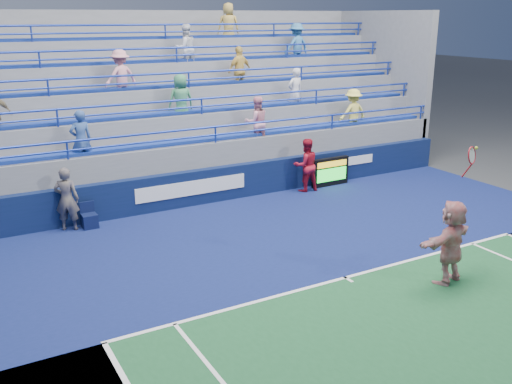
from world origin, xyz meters
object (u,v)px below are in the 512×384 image
line_judge (67,199)px  serve_speed_board (330,172)px  judge_chair (89,220)px  tennis_player (451,242)px  ball_girl (306,165)px

line_judge → serve_speed_board: bearing=-155.3°
serve_speed_board → line_judge: size_ratio=0.81×
judge_chair → tennis_player: (6.09, -7.27, 0.72)m
serve_speed_board → judge_chair: serve_speed_board is taller
line_judge → ball_girl: ball_girl is taller
line_judge → ball_girl: bearing=-156.0°
judge_chair → line_judge: size_ratio=0.40×
serve_speed_board → ball_girl: 1.16m
judge_chair → line_judge: line_judge is taller
judge_chair → tennis_player: tennis_player is taller
serve_speed_board → tennis_player: bearing=-106.7°
serve_speed_board → line_judge: line_judge is taller
tennis_player → line_judge: bearing=131.9°
tennis_player → ball_girl: size_ratio=1.70×
serve_speed_board → line_judge: 8.82m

